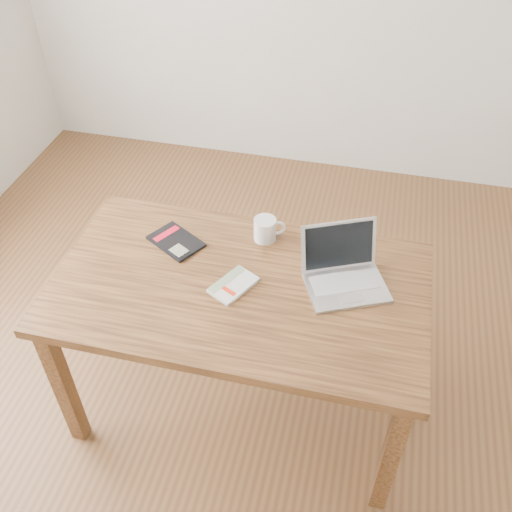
% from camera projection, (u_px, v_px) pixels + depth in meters
% --- Properties ---
extents(room, '(4.04, 4.04, 2.70)m').
position_uv_depth(room, '(230.00, 139.00, 1.75)').
color(room, '#53351C').
rests_on(room, ground).
extents(desk, '(1.41, 0.81, 0.75)m').
position_uv_depth(desk, '(240.00, 300.00, 2.20)').
color(desk, '#4F3018').
rests_on(desk, ground).
extents(white_guidebook, '(0.18, 0.21, 0.02)m').
position_uv_depth(white_guidebook, '(233.00, 285.00, 2.12)').
color(white_guidebook, beige).
rests_on(white_guidebook, desk).
extents(black_guidebook, '(0.26, 0.23, 0.01)m').
position_uv_depth(black_guidebook, '(176.00, 241.00, 2.31)').
color(black_guidebook, black).
rests_on(black_guidebook, desk).
extents(laptop, '(0.37, 0.36, 0.20)m').
position_uv_depth(laptop, '(344.00, 272.00, 2.12)').
color(laptop, silver).
rests_on(laptop, desk).
extents(coffee_mug, '(0.13, 0.09, 0.10)m').
position_uv_depth(coffee_mug, '(266.00, 229.00, 2.30)').
color(coffee_mug, white).
rests_on(coffee_mug, desk).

